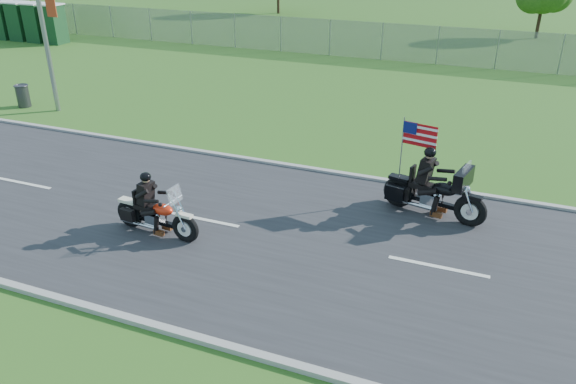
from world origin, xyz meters
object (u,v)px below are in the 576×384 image
at_px(porta_toilet_d, 3,21).
at_px(motorcycle_follow, 434,194).
at_px(motorcycle_lead, 155,215).
at_px(trash_can, 23,96).
at_px(porta_toilet_c, 19,22).
at_px(porta_toilet_a, 54,25).
at_px(porta_toilet_b, 36,23).

distance_m(porta_toilet_d, motorcycle_follow, 33.05).
height_order(porta_toilet_d, motorcycle_lead, porta_toilet_d).
relative_size(motorcycle_lead, trash_can, 2.72).
bearing_deg(motorcycle_follow, motorcycle_lead, -138.12).
height_order(porta_toilet_d, motorcycle_follow, motorcycle_follow).
height_order(motorcycle_lead, trash_can, motorcycle_lead).
distance_m(porta_toilet_c, trash_can, 15.72).
xyz_separation_m(porta_toilet_a, trash_can, (8.32, -11.08, -0.71)).
xyz_separation_m(porta_toilet_a, motorcycle_follow, (25.47, -14.55, -0.52)).
bearing_deg(trash_can, porta_toilet_b, 131.26).
bearing_deg(porta_toilet_c, porta_toilet_b, 0.00).
xyz_separation_m(porta_toilet_c, motorcycle_follow, (28.27, -14.55, -0.52)).
bearing_deg(motorcycle_follow, porta_toilet_b, 164.00).
distance_m(porta_toilet_a, porta_toilet_b, 1.40).
height_order(motorcycle_lead, motorcycle_follow, motorcycle_follow).
distance_m(porta_toilet_c, porta_toilet_d, 1.40).
height_order(porta_toilet_b, motorcycle_lead, porta_toilet_b).
xyz_separation_m(porta_toilet_b, motorcycle_follow, (26.87, -14.55, -0.52)).
bearing_deg(motorcycle_lead, trash_can, 152.52).
height_order(porta_toilet_d, trash_can, porta_toilet_d).
bearing_deg(porta_toilet_a, motorcycle_follow, -29.73).
bearing_deg(porta_toilet_a, trash_can, -53.09).
bearing_deg(motorcycle_lead, porta_toilet_b, 143.66).
xyz_separation_m(motorcycle_follow, trash_can, (-17.15, 3.47, -0.19)).
height_order(porta_toilet_b, porta_toilet_c, same).
bearing_deg(porta_toilet_c, porta_toilet_a, 0.00).
distance_m(porta_toilet_b, porta_toilet_c, 1.40).
relative_size(porta_toilet_b, trash_can, 2.59).
relative_size(porta_toilet_b, motorcycle_lead, 0.95).
relative_size(porta_toilet_d, trash_can, 2.59).
xyz_separation_m(porta_toilet_d, motorcycle_lead, (23.56, -18.00, -0.64)).
bearing_deg(motorcycle_lead, porta_toilet_a, 141.68).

